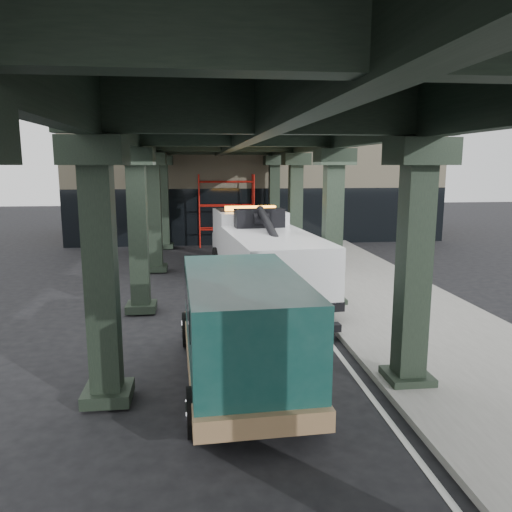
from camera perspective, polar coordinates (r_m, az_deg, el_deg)
ground at (r=14.05m, az=0.26°, el=-8.33°), size 90.00×90.00×0.00m
sidewalk at (r=16.99m, az=14.71°, el=-5.10°), size 5.00×40.00×0.15m
lane_stripe at (r=16.21m, az=5.39°, el=-5.80°), size 0.12×38.00×0.01m
viaduct at (r=15.29m, az=-2.20°, el=13.94°), size 7.40×32.00×6.40m
building at (r=33.41m, az=-0.53°, el=9.49°), size 22.00×10.00×8.00m
scaffolding at (r=28.00m, az=-3.42°, el=5.43°), size 3.08×0.88×4.00m
tow_truck at (r=17.91m, az=0.63°, el=0.70°), size 3.44×9.57×3.08m
towed_van at (r=10.27m, az=-1.69°, el=-7.89°), size 2.60×6.00×2.39m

